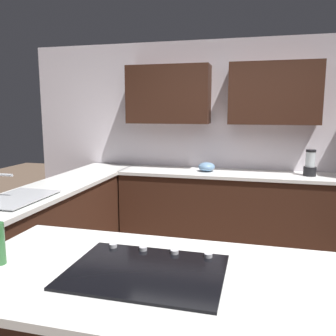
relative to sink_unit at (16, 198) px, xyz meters
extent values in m
plane|color=brown|center=(-1.83, -0.15, -0.92)|extent=(14.00, 14.00, 0.00)
cube|color=silver|center=(-1.83, -2.25, 0.38)|extent=(6.00, 0.10, 2.60)
cube|color=#381E14|center=(-2.23, -2.03, 0.97)|extent=(1.10, 0.34, 0.76)
cube|color=#381E14|center=(-0.88, -2.03, 0.97)|extent=(1.10, 0.34, 0.76)
cube|color=#381E14|center=(-1.73, -1.87, -0.49)|extent=(2.80, 0.60, 0.86)
cube|color=silver|center=(-1.73, -1.87, -0.04)|extent=(2.84, 0.64, 0.04)
cube|color=#381E14|center=(-0.01, -0.70, -0.49)|extent=(0.60, 2.90, 0.86)
cube|color=silver|center=(-0.01, -0.70, -0.04)|extent=(0.64, 2.94, 0.04)
cube|color=silver|center=(-1.55, 1.07, -0.04)|extent=(1.91, 1.01, 0.04)
cube|color=#515456|center=(-0.01, -0.17, -0.01)|extent=(0.40, 0.30, 0.02)
cube|color=#515456|center=(-0.01, 0.17, -0.01)|extent=(0.40, 0.30, 0.02)
cube|color=#B7BABF|center=(-0.01, 0.00, 0.00)|extent=(0.46, 0.70, 0.01)
cylinder|color=#B7BABF|center=(0.11, 0.00, 0.20)|extent=(0.18, 0.02, 0.02)
cube|color=black|center=(-1.55, 1.07, -0.01)|extent=(0.76, 0.56, 0.01)
cylinder|color=#B2B2B7|center=(-1.82, 0.84, 0.01)|extent=(0.04, 0.04, 0.02)
cylinder|color=#B2B2B7|center=(-1.64, 0.84, 0.01)|extent=(0.04, 0.04, 0.02)
cylinder|color=#B2B2B7|center=(-1.46, 0.84, 0.01)|extent=(0.04, 0.04, 0.02)
cylinder|color=#B2B2B7|center=(-1.28, 0.84, 0.01)|extent=(0.04, 0.04, 0.02)
cylinder|color=black|center=(-2.68, -1.87, 0.04)|extent=(0.15, 0.15, 0.11)
cylinder|color=silver|center=(-2.68, -1.87, 0.18)|extent=(0.11, 0.11, 0.18)
cylinder|color=black|center=(-2.68, -1.87, 0.29)|extent=(0.12, 0.12, 0.03)
ellipsoid|color=#668CB2|center=(-1.43, -1.87, 0.04)|extent=(0.22, 0.22, 0.12)
camera|label=1|loc=(-2.06, 2.61, 0.77)|focal=37.69mm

